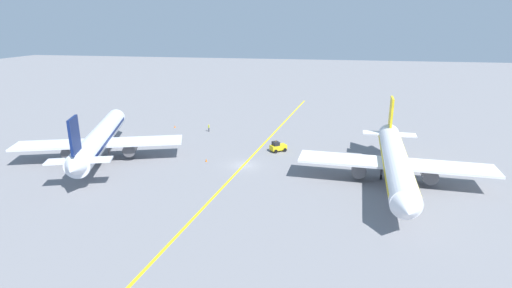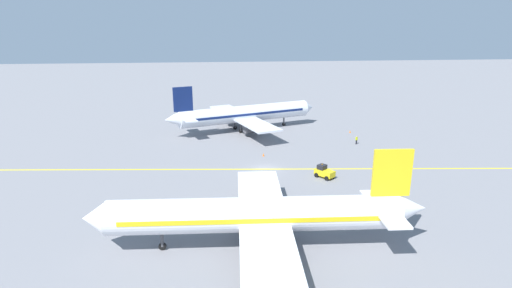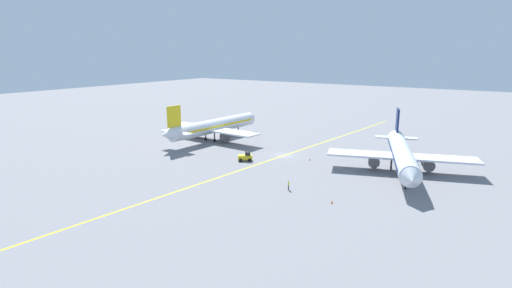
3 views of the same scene
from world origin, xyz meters
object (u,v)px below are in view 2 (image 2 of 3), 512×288
traffic_cone_near_nose (350,132)px  traffic_cone_mid_apron (263,155)px  airplane_at_gate (259,215)px  ground_crew_worker (356,140)px  baggage_tug_white (324,172)px  airplane_adjacent_stand (244,114)px

traffic_cone_near_nose → traffic_cone_mid_apron: size_ratio=1.00×
airplane_at_gate → ground_crew_worker: bearing=-33.4°
baggage_tug_white → airplane_at_gate: bearing=146.9°
airplane_at_gate → airplane_adjacent_stand: bearing=-2.9°
baggage_tug_white → airplane_adjacent_stand: bearing=18.3°
airplane_at_gate → ground_crew_worker: size_ratio=21.15×
airplane_adjacent_stand → traffic_cone_near_nose: 23.46m
airplane_adjacent_stand → traffic_cone_near_nose: airplane_adjacent_stand is taller
traffic_cone_near_nose → ground_crew_worker: bearing=168.8°
airplane_at_gate → traffic_cone_mid_apron: 30.78m
ground_crew_worker → traffic_cone_mid_apron: ground_crew_worker is taller
traffic_cone_mid_apron → airplane_at_gate: bearing=171.7°
airplane_at_gate → baggage_tug_white: (18.90, -12.32, -2.81)m
ground_crew_worker → traffic_cone_near_nose: size_ratio=3.05×
airplane_adjacent_stand → baggage_tug_white: size_ratio=10.48×
airplane_at_gate → traffic_cone_near_nose: size_ratio=64.60×
traffic_cone_near_nose → baggage_tug_white: bearing=153.1°
traffic_cone_near_nose → traffic_cone_mid_apron: same height
ground_crew_worker → traffic_cone_mid_apron: size_ratio=3.05×
airplane_adjacent_stand → ground_crew_worker: bearing=-121.8°
baggage_tug_white → traffic_cone_near_nose: 28.52m
ground_crew_worker → traffic_cone_mid_apron: bearing=105.8°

